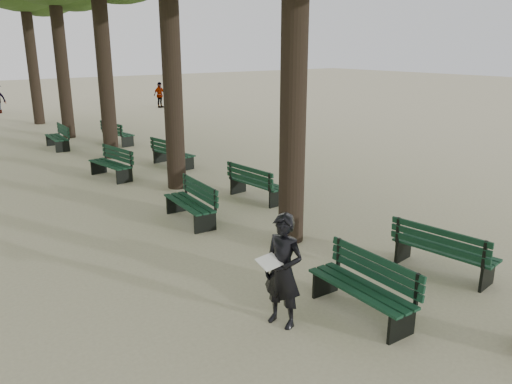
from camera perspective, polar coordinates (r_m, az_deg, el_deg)
ground at (r=7.65m, az=10.19°, el=-14.64°), size 120.00×120.00×0.00m
bench_left_0 at (r=7.79m, az=11.85°, el=-11.83°), size 0.65×1.82×0.92m
bench_left_1 at (r=11.55m, az=-7.56°, el=-2.09°), size 0.72×1.84×0.92m
bench_left_2 at (r=15.84m, az=-16.25°, el=2.48°), size 0.81×1.86×0.92m
bench_left_3 at (r=21.12m, az=-21.75°, el=5.35°), size 0.66×1.83×0.92m
bench_right_0 at (r=9.52m, az=20.59°, el=-7.18°), size 0.80×1.86×0.92m
bench_right_1 at (r=13.10m, az=0.11°, el=0.29°), size 0.70×1.84×0.92m
bench_right_2 at (r=16.98m, az=-9.44°, el=3.83°), size 0.81×1.86×0.92m
bench_right_3 at (r=21.32m, az=-15.49°, el=6.01°), size 0.78×1.86×0.92m
man_with_map at (r=7.16m, az=3.10°, el=-8.98°), size 0.70×0.75×1.69m
pedestrian_c at (r=33.40m, az=-10.96°, el=10.84°), size 1.01×0.62×1.63m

